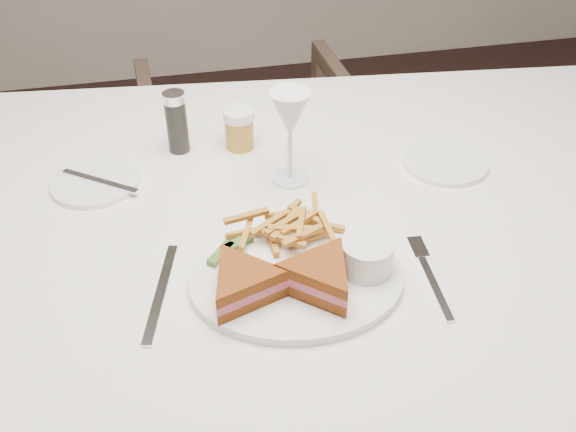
# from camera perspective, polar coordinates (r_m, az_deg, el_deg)

# --- Properties ---
(table) EXTENTS (1.69, 1.23, 0.75)m
(table) POSITION_cam_1_polar(r_m,az_deg,el_deg) (1.34, -0.47, -13.14)
(table) COLOR white
(table) RESTS_ON ground
(chair_far) EXTENTS (0.65, 0.61, 0.65)m
(chair_far) POSITION_cam_1_polar(r_m,az_deg,el_deg) (2.00, -3.07, 4.85)
(chair_far) COLOR #48382C
(chair_far) RESTS_ON ground
(table_setting) EXTENTS (0.80, 0.65, 0.18)m
(table_setting) POSITION_cam_1_polar(r_m,az_deg,el_deg) (1.01, -0.36, -0.49)
(table_setting) COLOR white
(table_setting) RESTS_ON table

